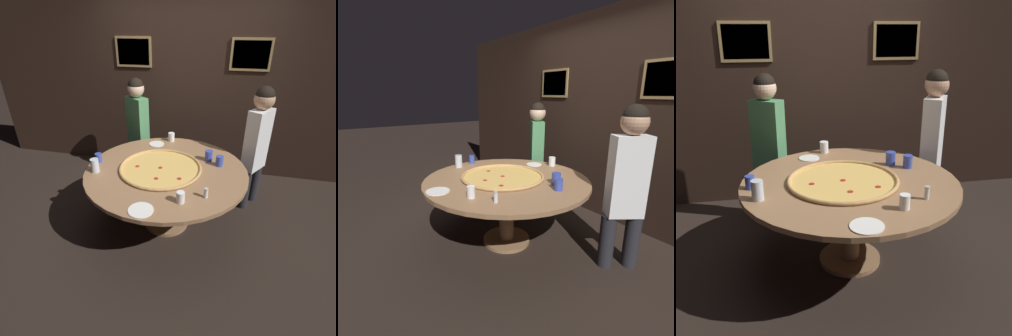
% 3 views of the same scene
% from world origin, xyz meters
% --- Properties ---
extents(ground_plane, '(24.00, 24.00, 0.00)m').
position_xyz_m(ground_plane, '(0.00, 0.00, 0.00)').
color(ground_plane, black).
extents(back_wall, '(6.40, 0.08, 2.60)m').
position_xyz_m(back_wall, '(0.00, 1.46, 1.30)').
color(back_wall, black).
rests_on(back_wall, ground_plane).
extents(dining_table, '(1.73, 1.73, 0.74)m').
position_xyz_m(dining_table, '(0.00, 0.00, 0.62)').
color(dining_table, '#936B47').
rests_on(dining_table, ground_plane).
extents(giant_pizza, '(0.89, 0.89, 0.03)m').
position_xyz_m(giant_pizza, '(-0.06, -0.01, 0.75)').
color(giant_pizza, '#EAB75B').
rests_on(giant_pizza, dining_table).
extents(drink_cup_near_right, '(0.07, 0.07, 0.11)m').
position_xyz_m(drink_cup_near_right, '(0.26, -0.55, 0.79)').
color(drink_cup_near_right, white).
rests_on(drink_cup_near_right, dining_table).
extents(drink_cup_near_left, '(0.09, 0.09, 0.15)m').
position_xyz_m(drink_cup_near_left, '(-0.71, -0.22, 0.81)').
color(drink_cup_near_left, silver).
rests_on(drink_cup_near_left, dining_table).
extents(drink_cup_beside_pizza, '(0.08, 0.08, 0.11)m').
position_xyz_m(drink_cup_beside_pizza, '(-0.10, 0.76, 0.79)').
color(drink_cup_beside_pizza, white).
rests_on(drink_cup_beside_pizza, dining_table).
extents(drink_cup_by_shaker, '(0.08, 0.08, 0.11)m').
position_xyz_m(drink_cup_by_shaker, '(0.55, 0.20, 0.80)').
color(drink_cup_by_shaker, '#384CB7').
rests_on(drink_cup_by_shaker, dining_table).
extents(drink_cup_far_right, '(0.09, 0.09, 0.12)m').
position_xyz_m(drink_cup_far_right, '(0.43, 0.30, 0.80)').
color(drink_cup_far_right, '#384CB7').
rests_on(drink_cup_far_right, dining_table).
extents(drink_cup_far_left, '(0.07, 0.07, 0.10)m').
position_xyz_m(drink_cup_far_left, '(-0.77, -0.01, 0.79)').
color(drink_cup_far_left, '#384CB7').
rests_on(drink_cup_far_left, dining_table).
extents(white_plate_right_side, '(0.19, 0.19, 0.01)m').
position_xyz_m(white_plate_right_side, '(-0.27, 0.61, 0.74)').
color(white_plate_right_side, white).
rests_on(white_plate_right_side, dining_table).
extents(white_plate_far_back, '(0.22, 0.22, 0.01)m').
position_xyz_m(white_plate_far_back, '(-0.05, -0.74, 0.74)').
color(white_plate_far_back, white).
rests_on(white_plate_far_back, dining_table).
extents(condiment_shaker, '(0.04, 0.04, 0.10)m').
position_xyz_m(condiment_shaker, '(0.47, -0.43, 0.79)').
color(condiment_shaker, silver).
rests_on(condiment_shaker, dining_table).
extents(diner_centre_back, '(0.33, 0.39, 1.53)m').
position_xyz_m(diner_centre_back, '(0.96, 0.64, 0.87)').
color(diner_centre_back, '#232328').
rests_on(diner_centre_back, ground_plane).
extents(diner_side_left, '(0.38, 0.32, 1.49)m').
position_xyz_m(diner_side_left, '(-0.63, 0.96, 0.84)').
color(diner_side_left, '#232328').
rests_on(diner_side_left, ground_plane).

